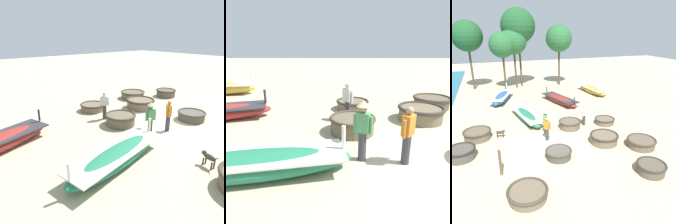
{
  "view_description": "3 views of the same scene",
  "coord_description": "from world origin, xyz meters",
  "views": [
    {
      "loc": [
        -5.95,
        9.46,
        4.58
      ],
      "look_at": [
        1.7,
        3.12,
        1.02
      ],
      "focal_mm": 35.0,
      "sensor_mm": 36.0,
      "label": 1
    },
    {
      "loc": [
        -5.15,
        2.7,
        3.08
      ],
      "look_at": [
        1.75,
        2.74,
        0.87
      ],
      "focal_mm": 35.0,
      "sensor_mm": 36.0,
      "label": 2
    },
    {
      "loc": [
        -3.29,
        -11.55,
        6.89
      ],
      "look_at": [
        2.0,
        3.31,
        0.89
      ],
      "focal_mm": 35.0,
      "sensor_mm": 36.0,
      "label": 3
    }
  ],
  "objects": [
    {
      "name": "coracle_center",
      "position": [
        4.91,
        2.07,
        0.25
      ],
      "size": [
        1.55,
        1.55,
        0.46
      ],
      "color": "brown",
      "rests_on": "ground"
    },
    {
      "name": "long_boat_green_hull",
      "position": [
        -0.66,
        4.82,
        0.33
      ],
      "size": [
        2.04,
        5.05,
        1.15
      ],
      "color": "#237551",
      "rests_on": "ground"
    },
    {
      "name": "fisherman_with_hat",
      "position": [
        -0.01,
        0.95,
        0.84
      ],
      "size": [
        0.41,
        0.39,
        1.57
      ],
      "color": "#383842",
      "rests_on": "ground"
    },
    {
      "name": "dog",
      "position": [
        -2.87,
        2.36,
        0.37
      ],
      "size": [
        0.68,
        0.3,
        0.55
      ],
      "color": "#3D3328",
      "rests_on": "ground"
    },
    {
      "name": "fisherman_hauling",
      "position": [
        0.16,
        2.08,
        0.96
      ],
      "size": [
        0.36,
        0.5,
        1.67
      ],
      "color": "#383842",
      "rests_on": "ground"
    },
    {
      "name": "coracle_front_right",
      "position": [
        5.28,
        -1.85,
        0.3
      ],
      "size": [
        1.8,
        1.8,
        0.55
      ],
      "color": "brown",
      "rests_on": "ground"
    },
    {
      "name": "coracle_nearest",
      "position": [
        2.07,
        2.24,
        0.33
      ],
      "size": [
        1.64,
        1.64,
        0.6
      ],
      "color": "brown",
      "rests_on": "ground"
    },
    {
      "name": "coracle_beside_post",
      "position": [
        3.33,
        -0.62,
        0.33
      ],
      "size": [
        1.85,
        1.85,
        0.61
      ],
      "color": "brown",
      "rests_on": "ground"
    },
    {
      "name": "coracle_tilted",
      "position": [
        0.04,
        -1.29,
        0.27
      ],
      "size": [
        1.55,
        1.55,
        0.5
      ],
      "color": "#4C473F",
      "rests_on": "ground"
    },
    {
      "name": "coracle_front_left",
      "position": [
        4.03,
        -4.21,
        0.3
      ],
      "size": [
        1.51,
        1.51,
        0.54
      ],
      "color": "brown",
      "rests_on": "ground"
    },
    {
      "name": "fisherman_standing_right",
      "position": [
        3.28,
        2.37,
        0.84
      ],
      "size": [
        0.39,
        0.42,
        1.57
      ],
      "color": "#383842",
      "rests_on": "ground"
    },
    {
      "name": "ground_plane",
      "position": [
        0.0,
        0.0,
        0.0
      ],
      "size": [
        80.0,
        80.0,
        0.0
      ],
      "primitive_type": "plane",
      "color": "#BCAD8C"
    }
  ]
}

